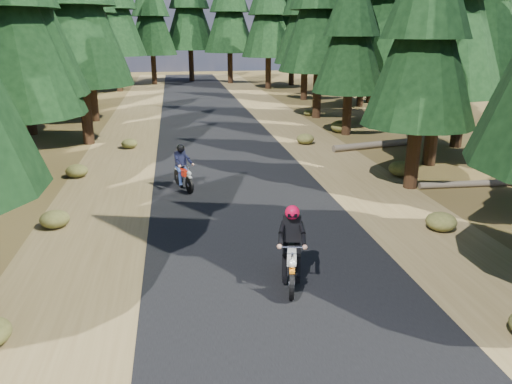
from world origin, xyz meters
TOP-DOWN VIEW (x-y plane):
  - ground at (0.00, 0.00)m, footprint 120.00×120.00m
  - road at (0.00, 5.00)m, footprint 6.00×100.00m
  - shoulder_l at (-4.60, 5.00)m, footprint 3.20×100.00m
  - shoulder_r at (4.60, 5.00)m, footprint 3.20×100.00m
  - log_near at (7.41, 10.74)m, footprint 4.83×1.46m
  - log_far at (8.48, 4.19)m, footprint 4.35×0.39m
  - understory_shrubs at (2.48, 5.93)m, footprint 13.74×30.61m
  - rider_lead at (0.24, -1.77)m, footprint 1.00×2.06m
  - rider_follow at (-1.91, 5.62)m, footprint 1.07×1.84m

SIDE VIEW (x-z plane):
  - ground at x=0.00m, z-range 0.00..0.00m
  - shoulder_l at x=-4.60m, z-range 0.00..0.01m
  - shoulder_r at x=4.60m, z-range 0.00..0.01m
  - road at x=0.00m, z-range 0.00..0.01m
  - log_far at x=8.48m, z-range 0.00..0.24m
  - log_near at x=7.41m, z-range 0.00..0.32m
  - understory_shrubs at x=2.48m, z-range -0.06..0.60m
  - rider_follow at x=-1.91m, z-range -0.26..1.31m
  - rider_lead at x=0.24m, z-range -0.29..1.47m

